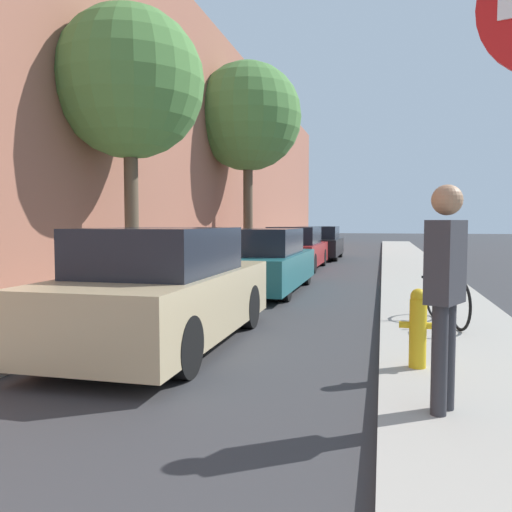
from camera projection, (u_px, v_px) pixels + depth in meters
ground_plane at (317, 275)px, 15.73m from camera, size 120.00×120.00×0.00m
sidewalk_left at (225, 271)px, 16.42m from camera, size 2.00×52.00×0.12m
sidewalk_right at (417, 276)px, 15.04m from camera, size 2.00×52.00×0.12m
building_facade_left at (184, 139)px, 16.46m from camera, size 0.70×52.00×8.49m
parked_car_champagne at (165, 291)px, 6.73m from camera, size 1.73×4.25×1.53m
parked_car_teal at (262, 262)px, 12.05m from camera, size 1.83×4.66×1.46m
parked_car_red at (296, 249)px, 17.78m from camera, size 1.73×4.58×1.45m
parked_car_black at (319, 243)px, 22.64m from camera, size 1.84×4.17×1.42m
street_tree_near at (130, 84)px, 10.34m from camera, size 2.98×2.98×5.74m
street_tree_far at (248, 117)px, 18.55m from camera, size 3.83×3.83×7.16m
fire_hydrant at (418, 327)px, 5.31m from camera, size 0.37×0.17×0.81m
pedestrian at (445, 281)px, 4.02m from camera, size 0.35×0.43×1.78m
bicycle at (446, 299)px, 7.63m from camera, size 0.56×1.70×0.71m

